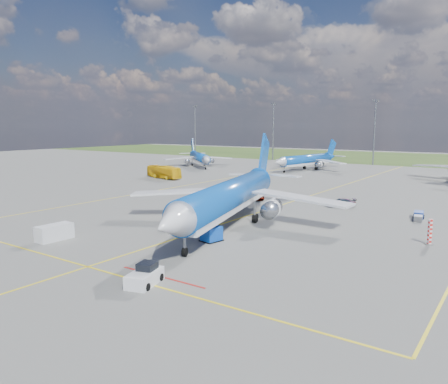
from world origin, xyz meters
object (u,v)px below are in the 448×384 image
Objects in this scene: baggage_tug_w at (419,216)px; service_car_a at (201,194)px; service_car_b at (254,196)px; service_car_c at (341,203)px; service_van at (54,232)px; bg_jet_nw at (199,166)px; bg_jet_nnw at (306,170)px; main_airliner at (230,226)px; baggage_tug_c at (260,176)px; apron_bus at (164,172)px; pushback_tug at (145,276)px; uld_container at (211,234)px; warning_post at (430,232)px.

service_car_a is at bearing 174.21° from baggage_tug_w.
baggage_tug_w is at bearing -59.44° from service_car_b.
service_van is at bearing -62.39° from service_car_c.
bg_jet_nnw reaches higher than bg_jet_nw.
bg_jet_nnw is at bearing 90.78° from main_airliner.
bg_jet_nnw is 7.38× the size of baggage_tug_c.
bg_jet_nw is 2.84× the size of apron_bus.
pushback_tug is 20.12m from service_van.
service_van is 1.14× the size of service_car_a.
uld_container is at bearing -83.32° from service_car_a.
pushback_tug reaches higher than uld_container.
baggage_tug_c is (-45.66, 32.06, 0.01)m from baggage_tug_w.
service_car_a is at bearing 100.18° from service_van.
bg_jet_nnw is at bearing 118.07° from uld_container.
pushback_tug is 47.27m from service_car_a.
baggage_tug_w is (13.00, -3.28, -0.23)m from service_car_c.
pushback_tug is at bearing -37.06° from service_car_c.
baggage_tug_w is (28.81, -0.90, -0.21)m from service_car_b.
uld_container is at bearing -44.70° from service_car_c.
bg_jet_nw is at bearing 35.09° from apron_bus.
service_car_c reaches higher than baggage_tug_c.
service_car_a is 39.16m from baggage_tug_w.
warning_post is 0.79× the size of service_car_a.
main_airliner is at bearing -66.78° from baggage_tug_c.
service_van is 62.82m from apron_bus.
service_car_c is at bearing -44.08° from baggage_tug_c.
pushback_tug is 44.59m from baggage_tug_w.
main_airliner is 8.53m from uld_container.
bg_jet_nnw reaches higher than service_car_c.
pushback_tug is (29.92, -100.22, 0.73)m from bg_jet_nnw.
uld_container is 32.73m from baggage_tug_w.
warning_post is 25.49m from uld_container.
baggage_tug_c is at bearing 67.45° from service_car_a.
baggage_tug_c is at bearing -167.08° from service_car_c.
baggage_tug_c reaches higher than baggage_tug_w.
main_airliner is at bearing -125.76° from service_car_b.
apron_bus is 54.21m from service_car_c.
service_van reaches higher than baggage_tug_w.
warning_post is 1.37× the size of uld_container.
main_airliner reaches higher than service_car_c.
uld_container is 65.66m from baggage_tug_c.
bg_jet_nnw reaches higher than pushback_tug.
apron_bus reaches higher than service_car_a.
apron_bus is at bearing 125.63° from main_airliner.
warning_post reaches higher than pushback_tug.
service_car_b is at bearing 155.26° from warning_post.
apron_bus is 2.45× the size of service_car_c.
service_car_a reaches higher than baggage_tug_c.
bg_jet_nw is 34.77m from apron_bus.
pushback_tug is (6.57, -22.90, 0.73)m from main_airliner.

